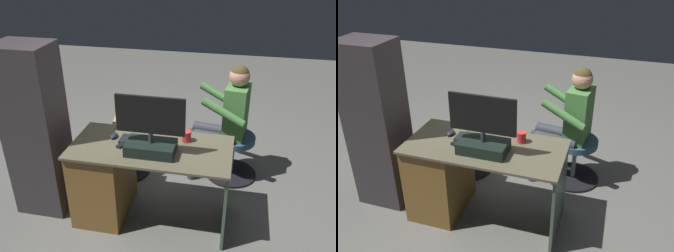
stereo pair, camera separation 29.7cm
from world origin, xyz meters
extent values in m
plane|color=#605F59|center=(0.00, 0.00, 0.00)|extent=(10.00, 10.00, 0.00)
cube|color=brown|center=(0.00, 0.31, 0.71)|extent=(1.30, 0.62, 0.02)
cube|color=brown|center=(0.43, 0.31, 0.35)|extent=(0.42, 0.57, 0.70)
cube|color=#415445|center=(-0.63, 0.31, 0.35)|extent=(0.02, 0.56, 0.70)
cube|color=black|center=(-0.02, 0.40, 0.77)|extent=(0.38, 0.23, 0.09)
cylinder|color=#333338|center=(-0.02, 0.40, 0.85)|extent=(0.04, 0.04, 0.08)
cube|color=black|center=(-0.02, 0.40, 1.04)|extent=(0.53, 0.02, 0.30)
cube|color=#19598C|center=(-0.02, 0.38, 1.04)|extent=(0.49, 0.00, 0.27)
cube|color=black|center=(0.06, 0.24, 0.73)|extent=(0.42, 0.14, 0.02)
ellipsoid|color=#1D212C|center=(0.34, 0.23, 0.74)|extent=(0.06, 0.10, 0.04)
cylinder|color=red|center=(-0.27, 0.16, 0.77)|extent=(0.08, 0.08, 0.09)
cube|color=black|center=(0.22, 0.32, 0.73)|extent=(0.10, 0.16, 0.02)
cylinder|color=black|center=(0.44, -0.33, 0.01)|extent=(0.49, 0.49, 0.03)
cylinder|color=gray|center=(0.44, -0.33, 0.21)|extent=(0.04, 0.04, 0.38)
cylinder|color=maroon|center=(0.44, -0.33, 0.43)|extent=(0.42, 0.42, 0.06)
ellipsoid|color=tan|center=(0.44, -0.33, 0.56)|extent=(0.18, 0.15, 0.19)
sphere|color=tan|center=(0.44, -0.33, 0.71)|extent=(0.15, 0.15, 0.15)
sphere|color=beige|center=(0.44, -0.40, 0.70)|extent=(0.06, 0.06, 0.06)
sphere|color=tan|center=(0.38, -0.33, 0.77)|extent=(0.06, 0.06, 0.06)
sphere|color=tan|center=(0.49, -0.33, 0.77)|extent=(0.06, 0.06, 0.06)
cylinder|color=tan|center=(0.35, -0.36, 0.60)|extent=(0.05, 0.14, 0.10)
cylinder|color=tan|center=(0.53, -0.36, 0.60)|extent=(0.05, 0.14, 0.10)
cylinder|color=tan|center=(0.39, -0.43, 0.49)|extent=(0.06, 0.11, 0.06)
cylinder|color=tan|center=(0.48, -0.43, 0.49)|extent=(0.06, 0.11, 0.06)
cylinder|color=black|center=(-0.65, -0.50, 0.01)|extent=(0.52, 0.52, 0.03)
cylinder|color=gray|center=(-0.65, -0.50, 0.21)|extent=(0.04, 0.04, 0.38)
cylinder|color=#304D65|center=(-0.65, -0.50, 0.43)|extent=(0.43, 0.43, 0.06)
cube|color=#477D3F|center=(-0.65, -0.50, 0.73)|extent=(0.25, 0.35, 0.53)
sphere|color=tan|center=(-0.65, -0.50, 1.08)|extent=(0.19, 0.19, 0.19)
sphere|color=#483A1F|center=(-0.65, -0.50, 1.10)|extent=(0.18, 0.18, 0.18)
cylinder|color=#477D3F|center=(-0.53, -0.28, 0.81)|extent=(0.42, 0.14, 0.25)
cylinder|color=#477D3F|center=(-0.47, -0.67, 0.81)|extent=(0.42, 0.14, 0.25)
cylinder|color=#33363F|center=(-0.46, -0.38, 0.48)|extent=(0.42, 0.17, 0.11)
cylinder|color=#33363F|center=(-0.26, -0.35, 0.23)|extent=(0.10, 0.10, 0.46)
cylinder|color=#33363F|center=(-0.43, -0.55, 0.48)|extent=(0.42, 0.17, 0.11)
cylinder|color=#33363F|center=(-0.23, -0.52, 0.23)|extent=(0.10, 0.10, 0.46)
cube|color=#352F32|center=(0.99, 0.33, 0.76)|extent=(0.44, 0.36, 1.51)
camera|label=1|loc=(-0.64, 2.70, 2.19)|focal=38.35mm
camera|label=2|loc=(-0.93, 2.63, 2.19)|focal=38.35mm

